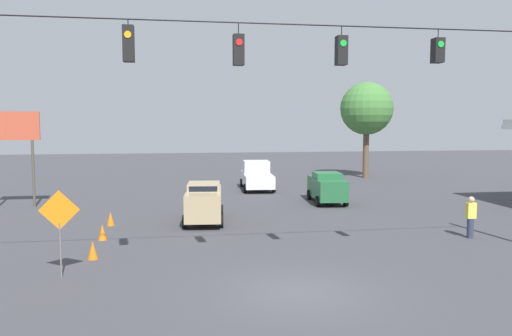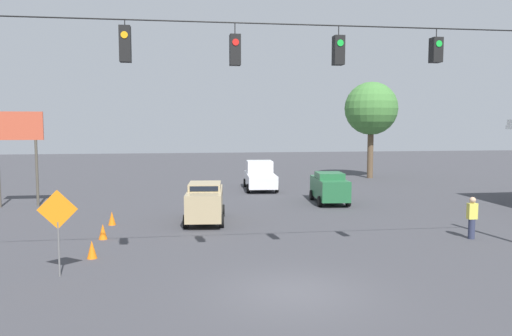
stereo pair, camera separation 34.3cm
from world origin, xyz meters
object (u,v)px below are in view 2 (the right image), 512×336
at_px(overhead_signal_span, 283,105).
at_px(traffic_cone_third, 112,218).
at_px(roadside_billboard, 16,138).
at_px(pickup_truck_white_oncoming_deep, 260,176).
at_px(sedan_tan_withflow_mid, 205,202).
at_px(traffic_cone_nearest, 92,249).
at_px(sedan_green_oncoming_far, 329,187).
at_px(traffic_cone_second, 103,232).
at_px(work_zone_sign, 58,216).
at_px(pedestrian, 472,218).
at_px(tree_horizon_left, 371,109).

distance_m(overhead_signal_span, traffic_cone_third, 12.84).
xyz_separation_m(overhead_signal_span, roadside_billboard, (12.81, -15.97, -1.41)).
bearing_deg(overhead_signal_span, pickup_truck_white_oncoming_deep, -96.77).
xyz_separation_m(sedan_tan_withflow_mid, traffic_cone_nearest, (4.41, 6.26, -0.70)).
relative_size(sedan_green_oncoming_far, traffic_cone_nearest, 6.54).
relative_size(traffic_cone_second, work_zone_sign, 0.23).
relative_size(traffic_cone_nearest, roadside_billboard, 0.12).
distance_m(traffic_cone_second, traffic_cone_third, 3.05).
distance_m(pickup_truck_white_oncoming_deep, pedestrian, 18.50).
distance_m(pickup_truck_white_oncoming_deep, traffic_cone_nearest, 20.33).
relative_size(sedan_green_oncoming_far, traffic_cone_second, 6.54).
xyz_separation_m(overhead_signal_span, tree_horizon_left, (-13.66, -28.09, 0.72)).
distance_m(traffic_cone_second, roadside_billboard, 11.83).
height_order(traffic_cone_third, pedestrian, pedestrian).
bearing_deg(tree_horizon_left, traffic_cone_nearest, 50.63).
height_order(sedan_green_oncoming_far, work_zone_sign, work_zone_sign).
xyz_separation_m(sedan_green_oncoming_far, traffic_cone_second, (12.43, 8.11, -0.66)).
relative_size(sedan_tan_withflow_mid, roadside_billboard, 0.81).
height_order(traffic_cone_second, traffic_cone_third, same).
distance_m(traffic_cone_nearest, traffic_cone_second, 3.08).
bearing_deg(pickup_truck_white_oncoming_deep, traffic_cone_nearest, 63.61).
height_order(sedan_green_oncoming_far, traffic_cone_second, sedan_green_oncoming_far).
xyz_separation_m(pickup_truck_white_oncoming_deep, traffic_cone_third, (9.17, 12.07, -0.64)).
xyz_separation_m(pickup_truck_white_oncoming_deep, traffic_cone_nearest, (9.03, 18.20, -0.64)).
bearing_deg(sedan_tan_withflow_mid, traffic_cone_second, 35.21).
bearing_deg(sedan_green_oncoming_far, roadside_billboard, -3.62).
bearing_deg(overhead_signal_span, sedan_tan_withflow_mid, -78.39).
bearing_deg(roadside_billboard, pedestrian, 152.50).
height_order(overhead_signal_span, roadside_billboard, overhead_signal_span).
relative_size(pickup_truck_white_oncoming_deep, work_zone_sign, 1.90).
height_order(traffic_cone_nearest, pedestrian, pedestrian).
xyz_separation_m(overhead_signal_span, traffic_cone_third, (6.58, -9.73, -5.19)).
xyz_separation_m(sedan_green_oncoming_far, traffic_cone_nearest, (12.34, 11.19, -0.66)).
xyz_separation_m(sedan_tan_withflow_mid, tree_horizon_left, (-15.68, -18.23, 5.21)).
bearing_deg(pickup_truck_white_oncoming_deep, sedan_tan_withflow_mid, 68.87).
bearing_deg(traffic_cone_third, sedan_tan_withflow_mid, -178.41).
distance_m(sedan_green_oncoming_far, traffic_cone_second, 14.86).
bearing_deg(traffic_cone_nearest, sedan_tan_withflow_mid, -125.19).
distance_m(overhead_signal_span, sedan_green_oncoming_far, 16.55).
bearing_deg(traffic_cone_second, traffic_cone_third, -89.09).
distance_m(traffic_cone_nearest, roadside_billboard, 14.42).
relative_size(traffic_cone_third, roadside_billboard, 0.12).
bearing_deg(work_zone_sign, traffic_cone_second, -96.04).
relative_size(pickup_truck_white_oncoming_deep, traffic_cone_nearest, 8.13).
bearing_deg(work_zone_sign, sedan_green_oncoming_far, -134.28).
xyz_separation_m(traffic_cone_third, work_zone_sign, (0.50, 8.26, 1.66)).
bearing_deg(overhead_signal_span, tree_horizon_left, -115.93).
bearing_deg(work_zone_sign, pedestrian, -169.41).
xyz_separation_m(roadside_billboard, work_zone_sign, (-5.73, 14.50, -2.13)).
bearing_deg(tree_horizon_left, sedan_green_oncoming_far, 59.77).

